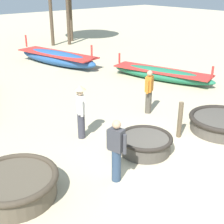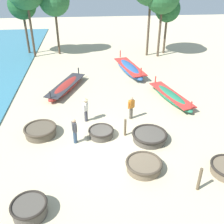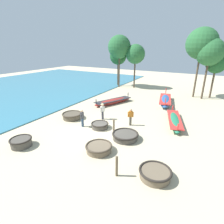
# 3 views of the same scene
# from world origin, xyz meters

# --- Properties ---
(ground_plane) EXTENTS (80.00, 80.00, 0.00)m
(ground_plane) POSITION_xyz_m (0.00, 0.00, 0.00)
(ground_plane) COLOR #C6B793
(sea) EXTENTS (28.00, 52.00, 0.10)m
(sea) POSITION_xyz_m (-20.78, 4.00, 0.05)
(sea) COLOR teal
(sea) RESTS_ON ground
(coracle_weathered) EXTENTS (1.52, 1.52, 0.48)m
(coracle_weathered) POSITION_xyz_m (-0.41, 1.01, 0.26)
(coracle_weathered) COLOR #4C473F
(coracle_weathered) RESTS_ON ground
(coracle_front_right) EXTENTS (1.78, 1.78, 0.51)m
(coracle_front_right) POSITION_xyz_m (5.60, -2.72, 0.28)
(coracle_front_right) COLOR brown
(coracle_front_right) RESTS_ON ground
(coracle_front_left) EXTENTS (2.05, 2.05, 0.51)m
(coracle_front_left) POSITION_xyz_m (2.36, 0.34, 0.28)
(coracle_front_left) COLOR #4C473F
(coracle_front_left) RESTS_ON ground
(coracle_center) EXTENTS (1.84, 1.84, 0.49)m
(coracle_center) POSITION_xyz_m (1.53, -2.08, 0.27)
(coracle_center) COLOR brown
(coracle_center) RESTS_ON ground
(coracle_nearest) EXTENTS (1.51, 1.51, 0.63)m
(coracle_nearest) POSITION_xyz_m (-3.64, -4.27, 0.34)
(coracle_nearest) COLOR #4C473F
(coracle_nearest) RESTS_ON ground
(coracle_far_right) EXTENTS (1.94, 1.94, 0.56)m
(coracle_far_right) POSITION_xyz_m (-4.01, 1.48, 0.31)
(coracle_far_right) COLOR brown
(coracle_far_right) RESTS_ON ground
(long_boat_green_hull) EXTENTS (2.47, 5.73, 1.40)m
(long_boat_green_hull) POSITION_xyz_m (2.83, 10.97, 0.40)
(long_boat_green_hull) COLOR #285693
(long_boat_green_hull) RESTS_ON ground
(long_boat_ochre_hull) EXTENTS (3.18, 5.45, 1.01)m
(long_boat_ochre_hull) POSITION_xyz_m (-2.83, 7.73, 0.30)
(long_boat_ochre_hull) COLOR maroon
(long_boat_ochre_hull) RESTS_ON ground
(long_boat_white_hull) EXTENTS (2.44, 5.25, 1.01)m
(long_boat_white_hull) POSITION_xyz_m (5.07, 5.21, 0.30)
(long_boat_white_hull) COLOR #237551
(long_boat_white_hull) RESTS_ON ground
(fisherman_standing_left) EXTENTS (0.48, 0.35, 1.57)m
(fisherman_standing_left) POSITION_xyz_m (1.67, 2.86, 0.84)
(fisherman_standing_left) COLOR #4C473D
(fisherman_standing_left) RESTS_ON ground
(fisherman_with_hat) EXTENTS (0.30, 0.51, 1.57)m
(fisherman_with_hat) POSITION_xyz_m (-1.91, 0.51, 0.84)
(fisherman_with_hat) COLOR #2D425B
(fisherman_with_hat) RESTS_ON ground
(fisherman_crouching) EXTENTS (0.36, 0.49, 1.67)m
(fisherman_crouching) POSITION_xyz_m (-1.27, 2.83, 0.96)
(fisherman_crouching) COLOR #383842
(fisherman_crouching) RESTS_ON ground
(mooring_post_shoreline) EXTENTS (0.14, 0.14, 1.12)m
(mooring_post_shoreline) POSITION_xyz_m (1.01, 0.96, 0.56)
(mooring_post_shoreline) COLOR brown
(mooring_post_shoreline) RESTS_ON ground
(mooring_post_mid_beach) EXTENTS (0.14, 0.14, 1.24)m
(mooring_post_mid_beach) POSITION_xyz_m (3.72, -3.61, 0.62)
(mooring_post_mid_beach) COLOR brown
(mooring_post_mid_beach) RESTS_ON ground
(tree_right_mid) EXTENTS (3.43, 3.43, 7.81)m
(tree_right_mid) POSITION_xyz_m (6.67, 15.59, 6.07)
(tree_right_mid) COLOR #4C3D2D
(tree_right_mid) RESTS_ON ground
(tree_rightmost) EXTENTS (3.98, 3.98, 9.08)m
(tree_rightmost) POSITION_xyz_m (5.55, 16.04, 7.06)
(tree_rightmost) COLOR #4C3D2D
(tree_rightmost) RESTS_ON ground
(tree_center) EXTENTS (2.89, 2.89, 6.59)m
(tree_center) POSITION_xyz_m (-7.49, 17.85, 5.11)
(tree_center) COLOR #4C3D2D
(tree_center) RESTS_ON ground
(tree_tall_back) EXTENTS (3.75, 3.75, 8.55)m
(tree_tall_back) POSITION_xyz_m (-6.70, 16.75, 6.65)
(tree_tall_back) COLOR #4C3D2D
(tree_tall_back) RESTS_ON ground
(tree_leftmost) EXTENTS (3.13, 3.13, 7.14)m
(tree_leftmost) POSITION_xyz_m (-4.12, 17.50, 5.54)
(tree_leftmost) COLOR #4C3D2D
(tree_leftmost) RESTS_ON ground
(tree_left_mid) EXTENTS (2.64, 2.64, 6.01)m
(tree_left_mid) POSITION_xyz_m (7.62, 16.69, 4.66)
(tree_left_mid) COLOR #4C3D2D
(tree_left_mid) RESTS_ON ground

